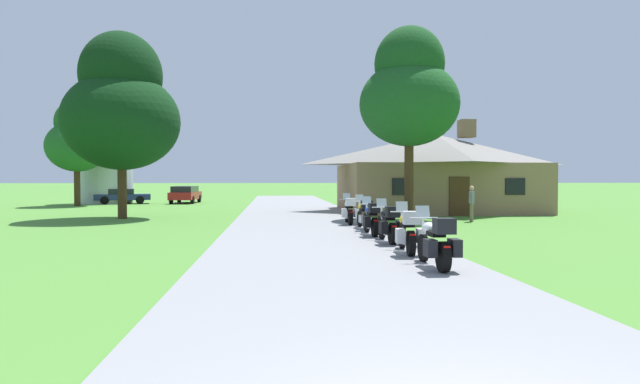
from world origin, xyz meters
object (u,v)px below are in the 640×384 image
at_px(tree_left_far, 77,139).
at_px(parked_navy_sedan_far_left, 123,196).
at_px(motorcycle_blue_fourth_in_row, 372,219).
at_px(motorcycle_silver_farthest_in_row, 349,211).
at_px(parked_red_suv_far_left, 185,194).
at_px(motorcycle_white_nearest_to_camera, 436,243).
at_px(motorcycle_black_third_in_row, 389,225).
at_px(tree_left_near, 121,108).
at_px(motorcycle_yellow_second_in_row, 408,232).
at_px(tree_by_lodge_front, 409,92).
at_px(motorcycle_yellow_fifth_in_row, 364,214).
at_px(metal_silo_distant, 106,157).
at_px(bystander_gray_shirt_near_lodge, 472,202).

xyz_separation_m(tree_left_far, parked_navy_sedan_far_left, (2.35, 3.24, -4.24)).
relative_size(motorcycle_blue_fourth_in_row, motorcycle_silver_farthest_in_row, 1.00).
bearing_deg(parked_red_suv_far_left, motorcycle_white_nearest_to_camera, -69.42).
relative_size(motorcycle_white_nearest_to_camera, motorcycle_black_third_in_row, 1.00).
distance_m(tree_left_near, tree_left_far, 14.78).
bearing_deg(motorcycle_yellow_second_in_row, motorcycle_blue_fourth_in_row, 96.37).
bearing_deg(motorcycle_yellow_second_in_row, motorcycle_silver_farthest_in_row, 96.63).
xyz_separation_m(motorcycle_black_third_in_row, tree_by_lodge_front, (3.11, 9.61, 5.57)).
height_order(motorcycle_white_nearest_to_camera, motorcycle_silver_farthest_in_row, same).
height_order(motorcycle_silver_farthest_in_row, tree_left_near, tree_left_near).
xyz_separation_m(motorcycle_yellow_second_in_row, motorcycle_blue_fourth_in_row, (-0.09, 4.45, 0.00)).
height_order(motorcycle_yellow_fifth_in_row, metal_silo_distant, metal_silo_distant).
distance_m(motorcycle_yellow_second_in_row, parked_navy_sedan_far_left, 33.89).
bearing_deg(bystander_gray_shirt_near_lodge, tree_by_lodge_front, -105.81).
bearing_deg(tree_left_far, motorcycle_blue_fourth_in_row, -51.76).
distance_m(motorcycle_blue_fourth_in_row, motorcycle_yellow_fifth_in_row, 2.32).
bearing_deg(parked_red_suv_far_left, metal_silo_distant, -177.23).
bearing_deg(motorcycle_silver_farthest_in_row, tree_left_far, 136.06).
bearing_deg(metal_silo_distant, motorcycle_black_third_in_row, -59.44).
distance_m(motorcycle_white_nearest_to_camera, bystander_gray_shirt_near_lodge, 13.97).
bearing_deg(tree_by_lodge_front, motorcycle_silver_farthest_in_row, -138.50).
bearing_deg(motorcycle_blue_fourth_in_row, motorcycle_black_third_in_row, -87.52).
height_order(tree_left_far, parked_red_suv_far_left, tree_left_far).
bearing_deg(motorcycle_yellow_fifth_in_row, metal_silo_distant, 124.30).
distance_m(motorcycle_yellow_second_in_row, motorcycle_blue_fourth_in_row, 4.45).
bearing_deg(motorcycle_white_nearest_to_camera, motorcycle_silver_farthest_in_row, 91.09).
xyz_separation_m(motorcycle_yellow_second_in_row, tree_left_far, (-17.80, 26.92, 4.27)).
bearing_deg(motorcycle_white_nearest_to_camera, motorcycle_yellow_fifth_in_row, 89.85).
distance_m(motorcycle_yellow_second_in_row, parked_red_suv_far_left, 32.84).
relative_size(motorcycle_yellow_second_in_row, metal_silo_distant, 0.28).
bearing_deg(metal_silo_distant, tree_by_lodge_front, -43.60).
relative_size(motorcycle_yellow_fifth_in_row, bystander_gray_shirt_near_lodge, 1.25).
bearing_deg(parked_red_suv_far_left, motorcycle_yellow_fifth_in_row, -63.44).
distance_m(motorcycle_black_third_in_row, motorcycle_blue_fourth_in_row, 2.13).
bearing_deg(motorcycle_white_nearest_to_camera, parked_navy_sedan_far_left, 115.31).
bearing_deg(tree_left_near, motorcycle_yellow_second_in_row, -51.60).
bearing_deg(tree_by_lodge_front, motorcycle_yellow_second_in_row, -104.70).
bearing_deg(motorcycle_silver_farthest_in_row, parked_red_suv_far_left, 116.98).
bearing_deg(metal_silo_distant, motorcycle_silver_farthest_in_row, -52.87).
bearing_deg(motorcycle_yellow_fifth_in_row, motorcycle_silver_farthest_in_row, 95.69).
bearing_deg(motorcycle_black_third_in_row, parked_navy_sedan_far_left, 118.38).
xyz_separation_m(motorcycle_silver_farthest_in_row, bystander_gray_shirt_near_lodge, (5.94, 1.48, 0.32)).
xyz_separation_m(motorcycle_blue_fourth_in_row, metal_silo_distant, (-16.87, 26.62, 3.18)).
bearing_deg(motorcycle_silver_farthest_in_row, motorcycle_black_third_in_row, -86.23).
relative_size(motorcycle_yellow_fifth_in_row, parked_navy_sedan_far_left, 0.46).
xyz_separation_m(motorcycle_yellow_fifth_in_row, motorcycle_silver_farthest_in_row, (-0.24, 2.19, -0.01)).
height_order(motorcycle_black_third_in_row, parked_red_suv_far_left, parked_red_suv_far_left).
xyz_separation_m(motorcycle_blue_fourth_in_row, parked_navy_sedan_far_left, (-15.36, 25.71, 0.03)).
relative_size(motorcycle_black_third_in_row, tree_left_far, 0.27).
xyz_separation_m(tree_by_lodge_front, metal_silo_distant, (-20.09, 19.14, -2.40)).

